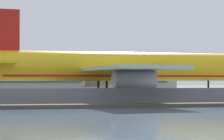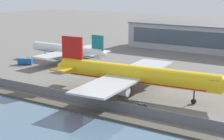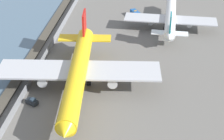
{
  "view_description": "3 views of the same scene",
  "coord_description": "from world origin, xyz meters",
  "px_view_note": "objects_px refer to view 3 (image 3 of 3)",
  "views": [
    {
      "loc": [
        -12.51,
        -86.78,
        3.55
      ],
      "look_at": [
        6.12,
        0.09,
        5.23
      ],
      "focal_mm": 85.0,
      "sensor_mm": 36.0,
      "label": 1
    },
    {
      "loc": [
        54.23,
        -85.98,
        28.96
      ],
      "look_at": [
        -2.88,
        1.52,
        4.88
      ],
      "focal_mm": 60.0,
      "sensor_mm": 36.0,
      "label": 2
    },
    {
      "loc": [
        88.74,
        16.28,
        56.12
      ],
      "look_at": [
        -0.3,
        5.76,
        2.77
      ],
      "focal_mm": 60.0,
      "sensor_mm": 36.0,
      "label": 3
    }
  ],
  "objects_px": {
    "passenger_jet_white_teal": "(170,17)",
    "ops_van": "(135,14)",
    "cargo_jet_yellow": "(78,72)",
    "baggage_tug": "(32,102)"
  },
  "relations": [
    {
      "from": "cargo_jet_yellow",
      "to": "passenger_jet_white_teal",
      "type": "bearing_deg",
      "value": 149.93
    },
    {
      "from": "passenger_jet_white_teal",
      "to": "ops_van",
      "type": "relative_size",
      "value": 6.83
    },
    {
      "from": "passenger_jet_white_teal",
      "to": "baggage_tug",
      "type": "bearing_deg",
      "value": -34.79
    },
    {
      "from": "cargo_jet_yellow",
      "to": "passenger_jet_white_teal",
      "type": "relative_size",
      "value": 1.34
    },
    {
      "from": "cargo_jet_yellow",
      "to": "passenger_jet_white_teal",
      "type": "distance_m",
      "value": 49.58
    },
    {
      "from": "baggage_tug",
      "to": "ops_van",
      "type": "height_order",
      "value": "ops_van"
    },
    {
      "from": "ops_van",
      "to": "cargo_jet_yellow",
      "type": "bearing_deg",
      "value": -12.71
    },
    {
      "from": "baggage_tug",
      "to": "ops_van",
      "type": "relative_size",
      "value": 0.64
    },
    {
      "from": "cargo_jet_yellow",
      "to": "ops_van",
      "type": "xyz_separation_m",
      "value": [
        -52.34,
        11.8,
        -4.28
      ]
    },
    {
      "from": "ops_van",
      "to": "baggage_tug",
      "type": "bearing_deg",
      "value": -20.31
    }
  ]
}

